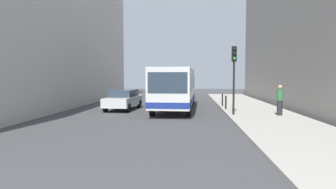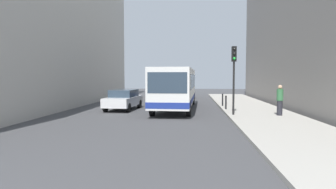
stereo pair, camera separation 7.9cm
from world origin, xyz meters
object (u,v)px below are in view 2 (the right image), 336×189
bus (176,86)px  traffic_light (234,67)px  car_beside_bus (124,99)px  bollard_mid (223,100)px  bollard_near (226,102)px  pedestrian_near_signal (280,100)px  car_behind_bus (186,91)px

bus → traffic_light: 5.70m
car_beside_bus → bollard_mid: 7.69m
bus → car_beside_bus: bearing=12.5°
bollard_near → pedestrian_near_signal: (2.79, -3.21, 0.43)m
car_beside_bus → car_behind_bus: bearing=-105.0°
bollard_near → bollard_mid: 2.34m
traffic_light → pedestrian_near_signal: traffic_light is taller
traffic_light → bollard_near: (-0.10, 3.12, -2.38)m
car_behind_bus → traffic_light: bearing=102.0°
bus → bollard_mid: (3.58, 1.31, -1.10)m
bus → car_beside_bus: bus is taller
car_behind_bus → pedestrian_near_signal: bearing=110.9°
bus → car_behind_bus: (0.54, 11.69, -0.94)m
bollard_mid → pedestrian_near_signal: bearing=-63.3°
bollard_near → car_beside_bus: bearing=177.5°
car_beside_bus → car_behind_bus: size_ratio=1.02×
bus → car_behind_bus: size_ratio=2.51×
pedestrian_near_signal → traffic_light: bearing=-37.3°
traffic_light → car_beside_bus: bearing=155.4°
bollard_near → bollard_mid: (0.00, 2.34, 0.00)m
car_behind_bus → traffic_light: 16.30m
bus → pedestrian_near_signal: 7.69m
bollard_near → car_behind_bus: bearing=103.5°
bollard_mid → car_behind_bus: bearing=106.3°
bus → car_behind_bus: bearing=-90.6°
bus → traffic_light: size_ratio=2.71×
traffic_light → bus: bearing=131.6°
bollard_near → bollard_mid: size_ratio=1.00×
car_behind_bus → bollard_mid: car_behind_bus is taller
car_behind_bus → pedestrian_near_signal: 16.97m
bollard_near → pedestrian_near_signal: size_ratio=0.53×
car_beside_bus → car_behind_bus: same height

